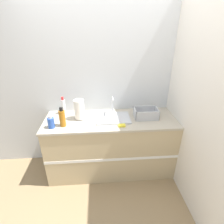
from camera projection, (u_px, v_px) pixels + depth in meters
The scene contains 11 objects.
ground_plane at pixel (113, 182), 2.54m from camera, with size 12.00×12.00×0.00m, color #937A56.
wall_back at pixel (109, 83), 2.57m from camera, with size 4.22×0.06×2.60m.
wall_right at pixel (181, 89), 2.33m from camera, with size 0.06×2.64×2.60m.
counter_cabinet at pixel (111, 144), 2.64m from camera, with size 1.84×0.66×0.89m.
sink at pixel (113, 117), 2.44m from camera, with size 0.46×0.35×0.27m.
paper_towel_roll at pixel (79, 110), 2.38m from camera, with size 0.14×0.14×0.28m.
dish_rack at pixel (146, 114), 2.45m from camera, with size 0.33×0.22×0.14m.
bottle_amber at pixel (62, 118), 2.22m from camera, with size 0.08×0.08×0.26m.
bottle_white_spray at pixel (63, 106), 2.54m from camera, with size 0.06×0.06×0.26m.
bottle_blue at pixel (51, 122), 2.20m from camera, with size 0.08×0.08×0.17m.
sponge at pixel (122, 125), 2.25m from camera, with size 0.09×0.06×0.02m.
Camera 1 is at (-0.15, -1.83, 2.04)m, focal length 28.00 mm.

